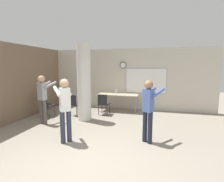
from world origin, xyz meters
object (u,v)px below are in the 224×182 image
at_px(bottle_on_table, 116,92).
at_px(folding_table, 118,95).
at_px(chair_table_left, 104,103).
at_px(person_playing_front, 65,106).
at_px(chair_near_pillar, 75,103).
at_px(person_playing_side, 149,106).
at_px(person_watching_back, 43,96).
at_px(chair_by_left_wall, 46,104).

bearing_deg(bottle_on_table, folding_table, -45.86).
distance_m(chair_table_left, person_playing_front, 2.83).
bearing_deg(folding_table, chair_near_pillar, -141.43).
xyz_separation_m(person_playing_side, person_playing_front, (-2.10, -0.54, 0.02)).
xyz_separation_m(bottle_on_table, chair_near_pillar, (-1.40, -1.29, -0.36)).
bearing_deg(folding_table, bottle_on_table, 134.14).
distance_m(bottle_on_table, chair_table_left, 0.99).
bearing_deg(person_watching_back, person_playing_front, -37.91).
distance_m(chair_by_left_wall, person_playing_front, 2.90).
height_order(bottle_on_table, chair_near_pillar, bottle_on_table).
bearing_deg(chair_near_pillar, bottle_on_table, 42.61).
bearing_deg(person_playing_front, folding_table, 80.13).
xyz_separation_m(bottle_on_table, person_playing_side, (1.57, -3.10, 0.10)).
xyz_separation_m(folding_table, chair_by_left_wall, (-2.62, -1.51, -0.20)).
bearing_deg(chair_table_left, chair_near_pillar, -158.05).
distance_m(chair_near_pillar, person_playing_front, 2.56).
bearing_deg(folding_table, chair_by_left_wall, -150.04).
distance_m(folding_table, chair_table_left, 0.90).
height_order(person_playing_side, person_watching_back, person_watching_back).
bearing_deg(person_watching_back, chair_table_left, 44.09).
xyz_separation_m(chair_near_pillar, chair_table_left, (1.06, 0.43, 0.00)).
bearing_deg(chair_near_pillar, folding_table, 38.57).
xyz_separation_m(bottle_on_table, chair_by_left_wall, (-2.52, -1.61, -0.36)).
bearing_deg(person_watching_back, chair_near_pillar, 62.74).
height_order(bottle_on_table, person_watching_back, person_watching_back).
height_order(chair_by_left_wall, chair_table_left, same).
relative_size(folding_table, person_playing_side, 1.09).
distance_m(chair_by_left_wall, chair_near_pillar, 1.17).
height_order(folding_table, person_watching_back, person_watching_back).
bearing_deg(person_playing_front, person_playing_side, 14.42).
height_order(chair_table_left, person_playing_side, person_playing_side).
relative_size(person_playing_side, person_watching_back, 0.97).
xyz_separation_m(chair_by_left_wall, chair_near_pillar, (1.12, 0.32, 0.00)).
height_order(bottle_on_table, person_playing_side, person_playing_side).
bearing_deg(chair_by_left_wall, bottle_on_table, 32.46).
bearing_deg(chair_near_pillar, chair_table_left, 21.95).
xyz_separation_m(chair_by_left_wall, chair_table_left, (2.18, 0.75, 0.00)).
bearing_deg(person_playing_front, person_watching_back, 142.09).
distance_m(chair_near_pillar, person_watching_back, 1.43).
bearing_deg(folding_table, person_playing_front, -99.87).
height_order(folding_table, chair_by_left_wall, chair_by_left_wall).
xyz_separation_m(folding_table, person_playing_front, (-0.62, -3.55, 0.28)).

